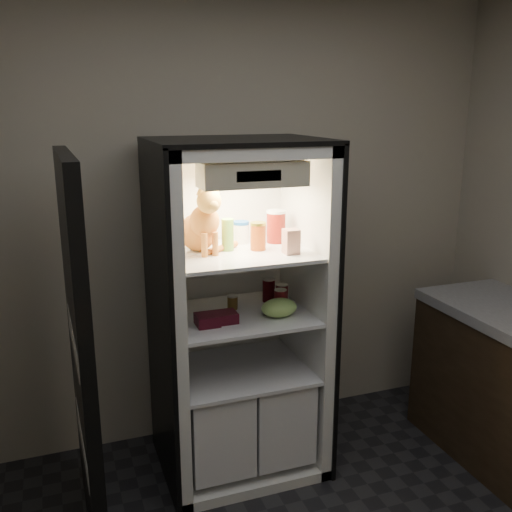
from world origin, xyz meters
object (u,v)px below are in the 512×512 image
Objects in this scene: mayo_tub at (241,232)px; berry_box_right at (226,317)px; cream_carton at (291,242)px; pepper_jar at (276,226)px; condiment_jar at (233,302)px; refrigerator at (237,334)px; soda_can_c at (280,300)px; salsa_jar at (258,236)px; soda_can_b at (282,295)px; parmesan_shaker at (228,235)px; tabby_cat at (202,225)px; berry_box_left at (207,320)px; grape_bag at (279,308)px; soda_can_a at (269,290)px.

mayo_tub is 1.14× the size of berry_box_right.
cream_carton is at bearing -61.33° from mayo_tub.
pepper_jar is 2.28× the size of condiment_jar.
refrigerator reaches higher than soda_can_c.
salsa_jar is 0.82× the size of pepper_jar.
refrigerator is at bearing 171.67° from soda_can_b.
soda_can_c is (0.27, -0.08, -0.37)m from parmesan_shaker.
parmesan_shaker is 0.47m from soda_can_c.
condiment_jar is at bearing -132.94° from mayo_tub.
tabby_cat is at bearing 165.95° from soda_can_c.
condiment_jar is 0.27m from berry_box_left.
soda_can_c reaches higher than berry_box_left.
cream_carton is at bearing -41.36° from condiment_jar.
tabby_cat is 0.60m from soda_can_c.
refrigerator is at bearing 138.51° from cream_carton.
salsa_jar is at bearing -78.23° from mayo_tub.
grape_bag is (0.20, -0.20, 0.01)m from condiment_jar.
refrigerator is 14.62× the size of soda_can_b.
mayo_tub reaches higher than soda_can_b.
refrigerator is at bearing 144.19° from salsa_jar.
pepper_jar is (0.44, 0.06, -0.05)m from tabby_cat.
soda_can_c is at bearing -16.94° from parmesan_shaker.
mayo_tub is 0.55m from berry_box_left.
salsa_jar is 0.75× the size of grape_bag.
parmesan_shaker is at bearing 164.44° from salsa_jar.
condiment_jar is at bearing 138.64° from cream_carton.
condiment_jar is (-0.08, -0.09, -0.37)m from mayo_tub.
tabby_cat is at bearing 167.88° from salsa_jar.
tabby_cat reaches higher than soda_can_a.
parmesan_shaker is at bearing -164.80° from pepper_jar.
parmesan_shaker is 0.48m from soda_can_b.
condiment_jar is (-0.23, -0.05, -0.03)m from soda_can_a.
berry_box_left is (-0.21, -0.17, 0.18)m from refrigerator.
soda_can_b reaches higher than grape_bag.
berry_box_left is at bearing -162.11° from salsa_jar.
pepper_jar is 0.66m from berry_box_left.
refrigerator is at bearing -122.05° from mayo_tub.
grape_bag is at bearing -45.19° from refrigerator.
tabby_cat is at bearing -155.99° from mayo_tub.
grape_bag is at bearing -98.21° from soda_can_a.
refrigerator reaches higher than soda_can_a.
parmesan_shaker is at bearing 67.56° from berry_box_right.
tabby_cat reaches higher than soda_can_c.
salsa_jar is at bearing -36.40° from condiment_jar.
salsa_jar reaches higher than mayo_tub.
soda_can_a reaches higher than soda_can_c.
soda_can_b is at bearing -10.78° from condiment_jar.
pepper_jar is 1.56× the size of berry_box_left.
soda_can_c is at bearing 62.87° from grape_bag.
soda_can_b is 0.28m from condiment_jar.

